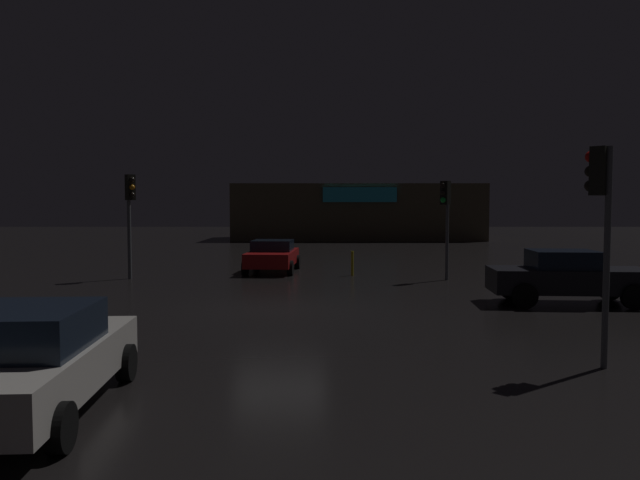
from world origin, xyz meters
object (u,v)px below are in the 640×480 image
at_px(traffic_signal_main, 128,205).
at_px(car_crossing, 271,256).
at_px(store_building, 355,212).
at_px(car_near, 31,360).
at_px(traffic_signal_opposite, 444,207).
at_px(car_far, 566,277).
at_px(traffic_signal_cross_left, 599,200).

relative_size(traffic_signal_main, car_crossing, 0.97).
relative_size(store_building, car_near, 4.42).
relative_size(traffic_signal_opposite, car_crossing, 0.91).
distance_m(traffic_signal_opposite, car_near, 17.18).
bearing_deg(car_far, car_near, -140.37).
bearing_deg(traffic_signal_main, car_near, -77.62).
xyz_separation_m(traffic_signal_main, traffic_signal_cross_left, (12.18, -12.65, 0.10)).
bearing_deg(traffic_signal_cross_left, car_near, -164.83).
distance_m(traffic_signal_main, car_far, 15.69).
relative_size(store_building, traffic_signal_main, 4.95).
height_order(traffic_signal_main, traffic_signal_opposite, traffic_signal_main).
distance_m(store_building, car_far, 33.11).
bearing_deg(car_crossing, traffic_signal_opposite, -23.37).
bearing_deg(store_building, traffic_signal_cross_left, -87.26).
bearing_deg(traffic_signal_opposite, traffic_signal_main, 178.20).
height_order(traffic_signal_opposite, traffic_signal_cross_left, traffic_signal_cross_left).
xyz_separation_m(car_near, car_crossing, (1.94, 17.60, -0.06)).
distance_m(traffic_signal_opposite, car_crossing, 7.65).
bearing_deg(car_near, traffic_signal_opposite, 59.38).
relative_size(traffic_signal_main, traffic_signal_opposite, 1.07).
bearing_deg(car_far, store_building, 97.17).
bearing_deg(traffic_signal_cross_left, store_building, 92.74).
xyz_separation_m(traffic_signal_main, car_near, (3.30, -15.06, -2.11)).
bearing_deg(car_far, traffic_signal_main, 157.88).
bearing_deg(traffic_signal_opposite, store_building, 93.58).
bearing_deg(car_near, car_far, 39.63).
bearing_deg(car_far, car_crossing, 137.52).
height_order(traffic_signal_cross_left, car_far, traffic_signal_cross_left).
xyz_separation_m(traffic_signal_opposite, car_crossing, (-6.75, 2.92, -2.10)).
distance_m(store_building, traffic_signal_main, 28.87).
bearing_deg(store_building, car_crossing, -101.67).
bearing_deg(car_near, car_crossing, 83.72).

